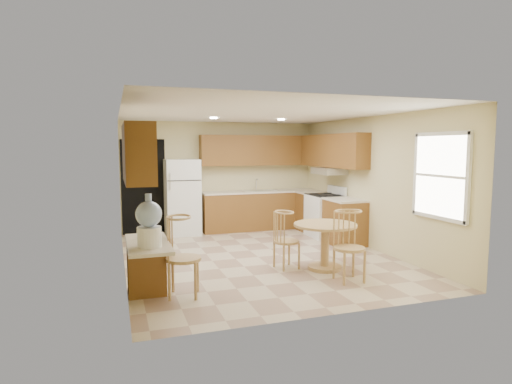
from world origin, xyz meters
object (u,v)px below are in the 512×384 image
object	(u,v)px
chair_table_a	(289,235)
water_crock	(149,223)
chair_table_b	(353,240)
chair_desk	(185,250)
refrigerator	(182,197)
stove	(325,215)
dining_table	(325,239)

from	to	relation	value
chair_table_a	water_crock	xyz separation A→B (m)	(-2.21, -1.07, 0.50)
chair_table_b	chair_desk	world-z (taller)	chair_desk
refrigerator	chair_table_b	bearing A→B (deg)	-67.28
refrigerator	chair_desk	size ratio (longest dim) A/B	1.60
chair_desk	stove	bearing A→B (deg)	144.46
refrigerator	chair_desk	distance (m)	4.12
chair_table_a	water_crock	distance (m)	2.50
dining_table	water_crock	world-z (taller)	water_crock
dining_table	refrigerator	bearing A→B (deg)	116.33
chair_table_b	chair_table_a	bearing A→B (deg)	-54.22
stove	chair_desk	distance (m)	4.50
chair_table_a	dining_table	bearing A→B (deg)	63.04
chair_table_b	refrigerator	bearing A→B (deg)	-64.91
chair_table_b	water_crock	bearing A→B (deg)	5.70
stove	chair_table_b	world-z (taller)	stove
refrigerator	dining_table	distance (m)	3.86
chair_table_b	water_crock	world-z (taller)	water_crock
stove	chair_table_b	size ratio (longest dim) A/B	1.08
refrigerator	chair_desk	xyz separation A→B (m)	(-0.60, -4.07, -0.20)
dining_table	chair_desk	size ratio (longest dim) A/B	0.95
refrigerator	dining_table	world-z (taller)	refrigerator
chair_table_b	water_crock	xyz separation A→B (m)	(-2.81, -0.16, 0.44)
stove	chair_desk	size ratio (longest dim) A/B	1.05
chair_table_a	chair_desk	size ratio (longest dim) A/B	0.88
refrigerator	dining_table	bearing A→B (deg)	-63.67
refrigerator	dining_table	size ratio (longest dim) A/B	1.68
refrigerator	chair_table_a	xyz separation A→B (m)	(1.16, -3.29, -0.28)
stove	water_crock	world-z (taller)	water_crock
chair_desk	water_crock	world-z (taller)	water_crock
refrigerator	water_crock	xyz separation A→B (m)	(-1.05, -4.36, 0.22)
refrigerator	chair_desk	world-z (taller)	refrigerator
stove	chair_table_a	size ratio (longest dim) A/B	1.20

